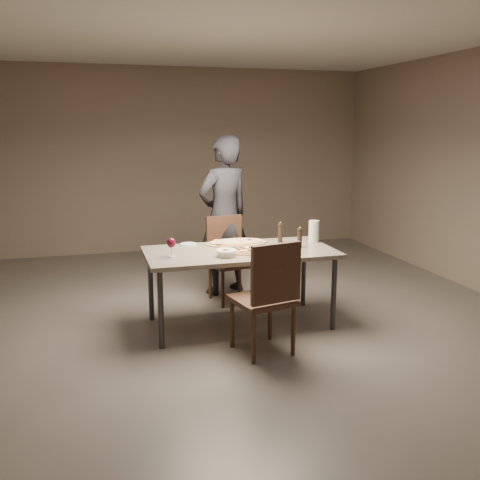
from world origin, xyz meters
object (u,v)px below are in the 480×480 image
object	(u,v)px
ham_pizza	(236,242)
pepper_mill_left	(300,238)
dining_table	(240,256)
bread_basket	(226,252)
carafe	(314,231)
chair_near	(268,292)
chair_far	(228,253)
diner	(224,216)
zucchini_pizza	(256,250)

from	to	relation	value
ham_pizza	pepper_mill_left	bearing A→B (deg)	-16.87
dining_table	pepper_mill_left	distance (m)	0.62
bread_basket	pepper_mill_left	size ratio (longest dim) A/B	0.93
ham_pizza	carafe	bearing A→B (deg)	4.08
dining_table	ham_pizza	xyz separation A→B (m)	(0.04, 0.28, 0.07)
chair_near	chair_far	world-z (taller)	chair_near
ham_pizza	chair_near	distance (m)	1.06
pepper_mill_left	carafe	size ratio (longest dim) A/B	0.92
dining_table	diner	xyz separation A→B (m)	(0.12, 1.08, 0.22)
dining_table	diner	size ratio (longest dim) A/B	0.99
ham_pizza	carafe	world-z (taller)	carafe
dining_table	bread_basket	world-z (taller)	bread_basket
pepper_mill_left	chair_near	world-z (taller)	chair_near
dining_table	bread_basket	xyz separation A→B (m)	(-0.19, -0.21, 0.10)
zucchini_pizza	diner	xyz separation A→B (m)	(-0.01, 1.19, 0.14)
zucchini_pizza	chair_far	bearing A→B (deg)	102.74
zucchini_pizza	chair_near	xyz separation A→B (m)	(-0.10, -0.64, -0.21)
pepper_mill_left	dining_table	bearing A→B (deg)	176.27
zucchini_pizza	carafe	distance (m)	0.76
bread_basket	chair_far	bearing A→B (deg)	74.44
chair_far	ham_pizza	bearing A→B (deg)	75.27
dining_table	pepper_mill_left	size ratio (longest dim) A/B	8.79
dining_table	zucchini_pizza	world-z (taller)	zucchini_pizza
bread_basket	carafe	size ratio (longest dim) A/B	0.85
dining_table	chair_near	xyz separation A→B (m)	(0.03, -0.76, -0.14)
bread_basket	pepper_mill_left	xyz separation A→B (m)	(0.79, 0.17, 0.06)
dining_table	chair_near	size ratio (longest dim) A/B	1.81
zucchini_pizza	bread_basket	size ratio (longest dim) A/B	2.85
dining_table	chair_near	distance (m)	0.77
chair_far	zucchini_pizza	bearing A→B (deg)	82.65
zucchini_pizza	ham_pizza	world-z (taller)	zucchini_pizza
bread_basket	chair_near	world-z (taller)	chair_near
bread_basket	chair_far	size ratio (longest dim) A/B	0.20
ham_pizza	chair_far	distance (m)	0.59
ham_pizza	bread_basket	xyz separation A→B (m)	(-0.23, -0.49, 0.02)
pepper_mill_left	diner	size ratio (longest dim) A/B	0.11
bread_basket	ham_pizza	bearing A→B (deg)	64.52
ham_pizza	diner	world-z (taller)	diner
zucchini_pizza	ham_pizza	bearing A→B (deg)	112.76
bread_basket	chair_far	world-z (taller)	chair_far
zucchini_pizza	diner	size ratio (longest dim) A/B	0.30
ham_pizza	carafe	xyz separation A→B (m)	(0.79, -0.13, 0.10)
dining_table	ham_pizza	distance (m)	0.29
carafe	chair_near	bearing A→B (deg)	-131.34
dining_table	chair_far	distance (m)	0.84
zucchini_pizza	chair_near	world-z (taller)	chair_near
ham_pizza	chair_far	world-z (taller)	chair_far
pepper_mill_left	chair_far	bearing A→B (deg)	120.27
dining_table	carafe	bearing A→B (deg)	10.58
chair_far	carafe	bearing A→B (deg)	128.73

